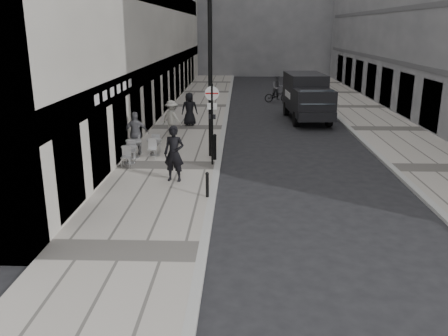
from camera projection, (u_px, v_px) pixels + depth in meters
The scene contains 16 objects.
ground at pixel (192, 319), 9.21m from camera, with size 120.00×120.00×0.00m, color black.
sidewalk at pixel (188, 128), 26.51m from camera, with size 4.00×60.00×0.12m, color gray.
far_sidewalk at pixel (387, 129), 26.14m from camera, with size 4.00×60.00×0.12m, color gray.
walking_man at pixel (174, 154), 16.91m from camera, with size 0.74×0.48×2.02m, color black.
sign_post at pixel (212, 113), 18.66m from camera, with size 0.56×0.09×3.25m.
lamppost at pixel (210, 67), 19.47m from camera, with size 0.31×0.31×6.79m.
bollard_near at pixel (215, 148), 19.79m from camera, with size 0.14×0.14×1.03m, color black.
bollard_far at pixel (207, 185), 15.43m from camera, with size 0.11×0.11×0.79m, color black.
panel_van at pixel (307, 95), 28.75m from camera, with size 2.51×5.97×2.75m.
cyclist at pixel (277, 92), 35.93m from camera, with size 1.97×0.97×2.04m.
pedestrian_a at pixel (136, 133), 20.47m from camera, with size 1.10×0.46×1.88m, color #4E4E53.
pedestrian_b at pixel (172, 118), 24.15m from camera, with size 1.17×0.67×1.81m, color #B5B2A7.
pedestrian_c at pixel (190, 109), 26.73m from camera, with size 0.91×0.59×1.86m, color black.
cafe_table_near at pixel (154, 146), 20.48m from camera, with size 0.66×1.48×0.84m.
cafe_table_mid at pixel (129, 153), 19.25m from camera, with size 0.66×1.48×0.84m.
cafe_table_far at pixel (134, 148), 20.06m from camera, with size 0.70×1.57×0.90m.
Camera 1 is at (0.91, -7.97, 5.45)m, focal length 38.00 mm.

